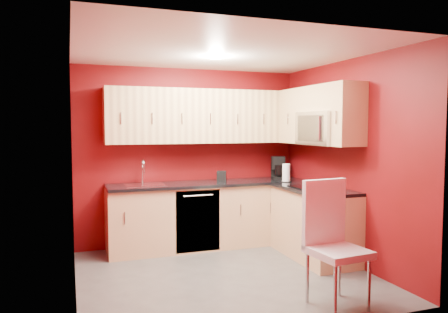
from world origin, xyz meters
TOP-DOWN VIEW (x-y plane):
  - floor at (0.00, 0.00)m, footprint 3.20×3.20m
  - ceiling at (0.00, 0.00)m, footprint 3.20×3.20m
  - wall_back at (0.00, 1.50)m, footprint 3.20×0.00m
  - wall_front at (0.00, -1.50)m, footprint 3.20×0.00m
  - wall_left at (-1.60, 0.00)m, footprint 0.00×3.00m
  - wall_right at (1.60, 0.00)m, footprint 0.00×3.00m
  - base_cabinets_back at (0.20, 1.20)m, footprint 2.80×0.60m
  - base_cabinets_right at (1.30, 0.25)m, footprint 0.60×1.30m
  - countertop_back at (0.20, 1.19)m, footprint 2.80×0.63m
  - countertop_right at (1.29, 0.23)m, footprint 0.63×1.27m
  - upper_cabinets_back at (0.20, 1.32)m, footprint 2.80×0.35m
  - upper_cabinets_right at (1.42, 0.44)m, footprint 0.35×1.55m
  - microwave at (1.39, 0.20)m, footprint 0.42×0.76m
  - cooktop at (1.28, 0.20)m, footprint 0.50×0.55m
  - sink at (-0.70, 1.20)m, footprint 0.52×0.42m
  - dishwasher_front at (-0.05, 0.91)m, footprint 0.60×0.02m
  - downlight at (0.00, 0.30)m, footprint 0.20×0.20m
  - coffee_maker at (1.29, 1.23)m, footprint 0.26×0.30m
  - napkin_holder at (0.40, 1.26)m, footprint 0.17×0.17m
  - paper_towel at (1.22, 0.85)m, footprint 0.15×0.15m
  - dining_chair at (0.70, -1.17)m, footprint 0.52×0.54m

SIDE VIEW (x-z plane):
  - floor at x=0.00m, z-range 0.00..0.00m
  - base_cabinets_back at x=0.20m, z-range 0.00..0.87m
  - base_cabinets_right at x=1.30m, z-range 0.00..0.87m
  - dishwasher_front at x=-0.05m, z-range 0.03..0.84m
  - dining_chair at x=0.70m, z-range 0.00..1.18m
  - countertop_back at x=0.20m, z-range 0.87..0.91m
  - countertop_right at x=1.29m, z-range 0.87..0.91m
  - cooktop at x=1.28m, z-range 0.91..0.92m
  - sink at x=-0.70m, z-range 0.77..1.12m
  - napkin_holder at x=0.40m, z-range 0.91..1.05m
  - paper_towel at x=1.22m, z-range 0.91..1.16m
  - coffee_maker at x=1.29m, z-range 0.91..1.23m
  - wall_back at x=0.00m, z-range -0.35..2.85m
  - wall_front at x=0.00m, z-range -0.35..2.85m
  - wall_left at x=-1.60m, z-range -0.25..2.75m
  - wall_right at x=1.60m, z-range -0.25..2.75m
  - microwave at x=1.39m, z-range 1.45..1.87m
  - upper_cabinets_back at x=0.20m, z-range 1.45..2.20m
  - upper_cabinets_right at x=1.42m, z-range 1.51..2.26m
  - downlight at x=0.00m, z-range 2.48..2.49m
  - ceiling at x=0.00m, z-range 2.50..2.50m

